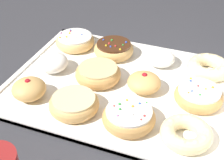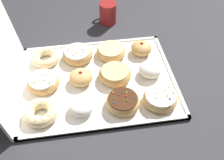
{
  "view_description": "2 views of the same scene",
  "coord_description": "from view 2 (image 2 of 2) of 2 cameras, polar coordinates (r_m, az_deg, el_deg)",
  "views": [
    {
      "loc": [
        0.64,
        0.22,
        0.52
      ],
      "look_at": [
        0.05,
        -0.01,
        0.06
      ],
      "focal_mm": 53.06,
      "sensor_mm": 36.0,
      "label": 1
    },
    {
      "loc": [
        -0.68,
        0.05,
        0.73
      ],
      "look_at": [
        -0.06,
        -0.04,
        0.06
      ],
      "focal_mm": 43.17,
      "sensor_mm": 36.0,
      "label": 2
    }
  ],
  "objects": [
    {
      "name": "ground_plane",
      "position": [
        1.0,
        -3.0,
        -0.35
      ],
      "size": [
        3.0,
        3.0,
        0.0
      ],
      "primitive_type": "plane",
      "color": "#333338"
    },
    {
      "name": "donut_box",
      "position": [
        0.99,
        -3.01,
        -0.14
      ],
      "size": [
        0.43,
        0.56,
        0.01
      ],
      "color": "white",
      "rests_on": "ground"
    },
    {
      "name": "sprinkle_donut_0",
      "position": [
        0.92,
        10.14,
        -3.87
      ],
      "size": [
        0.12,
        0.12,
        0.04
      ],
      "color": "#E5B770",
      "rests_on": "donut_box"
    },
    {
      "name": "powdered_filled_donut_1",
      "position": [
        1.0,
        8.13,
        2.14
      ],
      "size": [
        0.08,
        0.08,
        0.05
      ],
      "color": "white",
      "rests_on": "donut_box"
    },
    {
      "name": "jelly_filled_donut_2",
      "position": [
        1.09,
        6.23,
        6.72
      ],
      "size": [
        0.08,
        0.08,
        0.05
      ],
      "color": "tan",
      "rests_on": "donut_box"
    },
    {
      "name": "sprinkle_donut_3",
      "position": [
        0.9,
        2.32,
        -4.61
      ],
      "size": [
        0.11,
        0.11,
        0.04
      ],
      "color": "tan",
      "rests_on": "donut_box"
    },
    {
      "name": "glazed_ring_donut_4",
      "position": [
        0.98,
        0.63,
        1.09
      ],
      "size": [
        0.12,
        0.12,
        0.04
      ],
      "color": "tan",
      "rests_on": "donut_box"
    },
    {
      "name": "glazed_ring_donut_5",
      "position": [
        1.08,
        -0.23,
        6.11
      ],
      "size": [
        0.12,
        0.12,
        0.04
      ],
      "color": "tan",
      "rests_on": "donut_box"
    },
    {
      "name": "powdered_filled_donut_6",
      "position": [
        0.89,
        -6.5,
        -5.59
      ],
      "size": [
        0.08,
        0.08,
        0.04
      ],
      "color": "white",
      "rests_on": "donut_box"
    },
    {
      "name": "jelly_filled_donut_7",
      "position": [
        0.97,
        -6.61,
        0.72
      ],
      "size": [
        0.08,
        0.08,
        0.05
      ],
      "color": "tan",
      "rests_on": "donut_box"
    },
    {
      "name": "sprinkle_donut_8",
      "position": [
        1.07,
        -7.3,
        5.42
      ],
      "size": [
        0.12,
        0.12,
        0.04
      ],
      "color": "tan",
      "rests_on": "donut_box"
    },
    {
      "name": "cruller_donut_9",
      "position": [
        0.9,
        -14.89,
        -6.65
      ],
      "size": [
        0.11,
        0.11,
        0.04
      ],
      "color": "beige",
      "rests_on": "donut_box"
    },
    {
      "name": "sprinkle_donut_10",
      "position": [
        0.99,
        -14.34,
        -0.36
      ],
      "size": [
        0.11,
        0.11,
        0.04
      ],
      "color": "tan",
      "rests_on": "donut_box"
    },
    {
      "name": "cruller_donut_11",
      "position": [
        1.08,
        -13.94,
        4.63
      ],
      "size": [
        0.11,
        0.11,
        0.03
      ],
      "color": "beige",
      "rests_on": "donut_box"
    },
    {
      "name": "coffee_mug",
      "position": [
        1.26,
        -0.89,
        14.2
      ],
      "size": [
        0.1,
        0.08,
        0.1
      ],
      "color": "maroon",
      "rests_on": "ground"
    }
  ]
}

